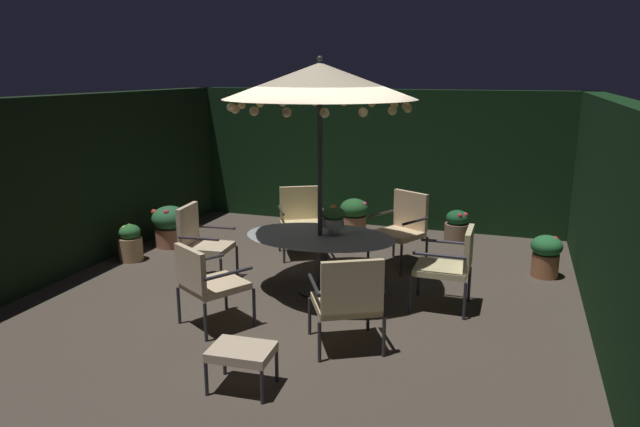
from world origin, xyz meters
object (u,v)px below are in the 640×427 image
potted_plant_right_far (412,217)px  potted_plant_left_near (354,214)px  patio_chair_southeast (207,280)px  ottoman_footrest (242,353)px  patio_chair_south (348,298)px  potted_plant_back_center (170,225)px  patio_chair_east (200,239)px  patio_chair_north (403,224)px  potted_plant_back_left (457,226)px  potted_plant_back_right (546,254)px  potted_plant_front_corner (130,243)px  patio_dining_table (320,244)px  patio_chair_southwest (451,262)px  centerpiece_planter (333,217)px  patio_chair_northeast (301,217)px  patio_umbrella (320,81)px

potted_plant_right_far → potted_plant_left_near: bearing=-168.0°
patio_chair_southeast → ottoman_footrest: 1.36m
patio_chair_south → potted_plant_back_center: bearing=145.3°
patio_chair_east → potted_plant_left_near: (1.23, 2.95, -0.26)m
patio_chair_north → potted_plant_back_left: size_ratio=2.03×
potted_plant_back_right → potted_plant_front_corner: potted_plant_back_right is taller
ottoman_footrest → patio_chair_north: bearing=80.0°
patio_chair_southeast → potted_plant_back_left: 4.71m
patio_chair_north → patio_chair_east: 2.79m
patio_chair_north → ottoman_footrest: 3.81m
patio_chair_north → potted_plant_back_center: (-3.59, -0.29, -0.24)m
patio_chair_south → patio_dining_table: bearing=118.6°
potted_plant_back_left → potted_plant_left_near: (-1.71, -0.01, 0.06)m
patio_chair_southwest → potted_plant_left_near: patio_chair_southwest is taller
centerpiece_planter → patio_chair_east: bearing=-171.9°
patio_chair_northeast → potted_plant_right_far: patio_chair_northeast is taller
potted_plant_left_near → potted_plant_back_center: size_ratio=0.90×
patio_chair_northeast → patio_chair_southwest: size_ratio=1.04×
patio_chair_northeast → patio_chair_east: (-0.80, -1.53, 0.00)m
ottoman_footrest → potted_plant_back_center: 4.53m
centerpiece_planter → potted_plant_left_near: size_ratio=0.65×
patio_chair_south → potted_plant_back_right: size_ratio=1.74×
ottoman_footrest → potted_plant_right_far: (0.50, 5.37, -0.05)m
patio_chair_southwest → potted_plant_left_near: size_ratio=1.66×
patio_chair_east → patio_chair_southeast: patio_chair_east is taller
patio_umbrella → patio_chair_southwest: (1.57, -0.01, -1.99)m
patio_dining_table → potted_plant_front_corner: size_ratio=3.48×
patio_chair_southeast → potted_plant_back_right: bearing=39.4°
potted_plant_back_center → potted_plant_back_left: bearing=22.3°
potted_plant_back_center → patio_chair_southwest: bearing=-14.0°
patio_chair_southwest → patio_umbrella: bearing=179.7°
patio_chair_east → potted_plant_back_left: 4.19m
patio_chair_southeast → potted_plant_back_right: 4.47m
patio_chair_north → potted_plant_right_far: 1.65m
potted_plant_right_far → patio_chair_east: bearing=-124.5°
centerpiece_planter → patio_chair_southeast: bearing=-122.9°
centerpiece_planter → patio_chair_south: centerpiece_planter is taller
ottoman_footrest → potted_plant_left_near: bearing=94.9°
potted_plant_back_right → potted_plant_left_near: potted_plant_left_near is taller
patio_umbrella → potted_plant_left_near: 3.61m
patio_chair_south → potted_plant_left_near: size_ratio=1.70×
patio_umbrella → patio_chair_southeast: patio_umbrella is taller
patio_chair_southeast → patio_chair_south: size_ratio=0.93×
patio_dining_table → potted_plant_back_center: bearing=158.9°
patio_dining_table → potted_plant_back_right: (2.66, 1.48, -0.31)m
centerpiece_planter → potted_plant_back_center: size_ratio=0.59×
patio_umbrella → potted_plant_right_far: (0.60, 3.00, -2.27)m
patio_chair_east → patio_chair_southwest: (3.14, 0.14, -0.02)m
patio_chair_southeast → patio_umbrella: bearing=59.5°
patio_chair_east → potted_plant_right_far: size_ratio=1.80×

